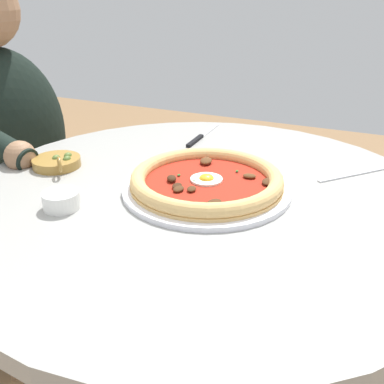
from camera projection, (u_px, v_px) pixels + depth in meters
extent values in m
cylinder|color=#999993|center=(201.00, 199.00, 0.86)|extent=(0.94, 0.94, 0.03)
cylinder|color=gray|center=(199.00, 338.00, 1.01)|extent=(0.10, 0.10, 0.69)
cylinder|color=white|center=(207.00, 188.00, 0.85)|extent=(0.33, 0.33, 0.01)
cylinder|color=#E0B26B|center=(207.00, 184.00, 0.85)|extent=(0.30, 0.30, 0.01)
torus|color=#E0B26B|center=(207.00, 179.00, 0.85)|extent=(0.30, 0.30, 0.03)
cylinder|color=#A82314|center=(207.00, 182.00, 0.85)|extent=(0.28, 0.28, 0.00)
cylinder|color=white|center=(206.00, 179.00, 0.85)|extent=(0.06, 0.06, 0.00)
ellipsoid|color=yellow|center=(206.00, 178.00, 0.85)|extent=(0.03, 0.03, 0.02)
ellipsoid|color=#4C2D19|center=(179.00, 189.00, 0.80)|extent=(0.03, 0.02, 0.01)
ellipsoid|color=#3D2314|center=(172.00, 178.00, 0.84)|extent=(0.03, 0.03, 0.01)
ellipsoid|color=#4C2D19|center=(269.00, 181.00, 0.83)|extent=(0.03, 0.02, 0.01)
ellipsoid|color=#3D2314|center=(177.00, 186.00, 0.82)|extent=(0.03, 0.02, 0.01)
ellipsoid|color=brown|center=(249.00, 176.00, 0.86)|extent=(0.02, 0.03, 0.01)
ellipsoid|color=#4C2D19|center=(214.00, 203.00, 0.75)|extent=(0.04, 0.03, 0.01)
ellipsoid|color=brown|center=(206.00, 161.00, 0.93)|extent=(0.04, 0.03, 0.01)
ellipsoid|color=#4C2D19|center=(194.00, 189.00, 0.80)|extent=(0.03, 0.02, 0.01)
ellipsoid|color=#2D6B28|center=(179.00, 175.00, 0.87)|extent=(0.01, 0.01, 0.00)
ellipsoid|color=#2D6B28|center=(237.00, 171.00, 0.88)|extent=(0.01, 0.01, 0.00)
ellipsoid|color=#2D6B28|center=(194.00, 181.00, 0.84)|extent=(0.01, 0.01, 0.00)
cube|color=silver|center=(210.00, 130.00, 1.20)|extent=(0.12, 0.01, 0.00)
cube|color=black|center=(195.00, 141.00, 1.11)|extent=(0.09, 0.01, 0.01)
cylinder|color=white|center=(61.00, 200.00, 0.78)|extent=(0.07, 0.07, 0.03)
cylinder|color=olive|center=(61.00, 196.00, 0.78)|extent=(0.05, 0.05, 0.01)
cylinder|color=olive|center=(57.00, 162.00, 0.96)|extent=(0.10, 0.10, 0.02)
torus|color=olive|center=(59.00, 165.00, 0.91)|extent=(0.03, 0.03, 0.03)
ellipsoid|color=#516B2D|center=(67.00, 159.00, 0.95)|extent=(0.02, 0.02, 0.02)
ellipsoid|color=#516B2D|center=(68.00, 156.00, 0.97)|extent=(0.02, 0.02, 0.02)
ellipsoid|color=#516B2D|center=(56.00, 158.00, 0.96)|extent=(0.02, 0.02, 0.02)
cube|color=#BCBCC1|center=(354.00, 174.00, 0.92)|extent=(0.14, 0.13, 0.00)
cube|color=#282833|center=(31.00, 274.00, 1.47)|extent=(0.40, 0.35, 0.45)
ellipsoid|color=black|center=(5.00, 138.00, 1.26)|extent=(0.43, 0.31, 0.51)
sphere|color=#936B4C|center=(20.00, 156.00, 0.97)|extent=(0.07, 0.07, 0.07)
cube|color=#957050|center=(10.00, 208.00, 1.39)|extent=(0.50, 0.50, 0.02)
cylinder|color=#8E6B4C|center=(2.00, 321.00, 1.26)|extent=(0.02, 0.02, 0.45)
cylinder|color=#8E6B4C|center=(100.00, 263.00, 1.52)|extent=(0.02, 0.02, 0.45)
cylinder|color=#8E6B4C|center=(37.00, 230.00, 1.73)|extent=(0.02, 0.02, 0.45)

